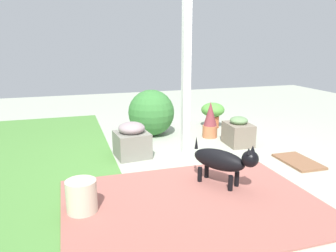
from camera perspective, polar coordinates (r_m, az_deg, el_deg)
name	(u,v)px	position (r m, az deg, el deg)	size (l,w,h in m)	color
ground_plane	(199,163)	(4.27, 5.37, -6.32)	(12.00, 12.00, 0.00)	#A6AE9B
brick_path	(193,204)	(3.26, 4.27, -13.09)	(1.80, 2.40, 0.02)	#A05D52
porch_pillar	(186,62)	(4.41, 3.15, 10.80)	(0.10, 0.10, 2.46)	white
stone_planter_nearest	(238,132)	(5.03, 11.91, -1.05)	(0.47, 0.36, 0.43)	#796C5C
stone_planter_far	(132,141)	(4.44, -6.19, -2.50)	(0.47, 0.47, 0.47)	gray
round_shrub	(151,113)	(5.40, -2.87, 2.29)	(0.74, 0.74, 0.74)	#357433
terracotta_pot_spiky	(210,120)	(5.33, 7.23, 0.95)	(0.24, 0.24, 0.58)	#BE6C44
terracotta_pot_broad	(213,112)	(5.93, 7.66, 2.34)	(0.41, 0.41, 0.44)	#BA5934
dog	(223,160)	(3.55, 9.41, -5.82)	(0.68, 0.54, 0.51)	black
ceramic_urn	(82,197)	(3.14, -14.55, -11.66)	(0.28, 0.28, 0.31)	beige
doormat	(298,161)	(4.57, 21.38, -5.67)	(0.63, 0.37, 0.03)	brown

